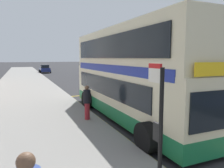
{
  "coord_description": "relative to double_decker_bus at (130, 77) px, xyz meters",
  "views": [
    {
      "loc": [
        -7.38,
        -2.33,
        3.01
      ],
      "look_at": [
        -2.72,
        8.53,
        1.55
      ],
      "focal_mm": 34.1,
      "sensor_mm": 36.0,
      "label": 1
    }
  ],
  "objects": [
    {
      "name": "parked_car_navy_far",
      "position": [
        -0.52,
        35.43,
        -1.26
      ],
      "size": [
        2.09,
        4.2,
        1.62
      ],
      "rotation": [
        0.0,
        0.0,
        3.11
      ],
      "color": "navy",
      "rests_on": "ground"
    },
    {
      "name": "pavement_near",
      "position": [
        -4.54,
        25.07,
        -1.99
      ],
      "size": [
        6.0,
        76.0,
        0.14
      ],
      "primitive_type": "cube",
      "color": "gray",
      "rests_on": "ground"
    },
    {
      "name": "parked_car_navy_across",
      "position": [
        5.32,
        22.77,
        -1.26
      ],
      "size": [
        2.09,
        4.2,
        1.62
      ],
      "rotation": [
        0.0,
        0.0,
        0.0
      ],
      "color": "navy",
      "rests_on": "ground"
    },
    {
      "name": "double_decker_bus",
      "position": [
        0.0,
        0.0,
        0.0
      ],
      "size": [
        3.14,
        10.49,
        4.4
      ],
      "color": "beige",
      "rests_on": "ground"
    },
    {
      "name": "bus_bay_markings",
      "position": [
        -0.13,
        0.03,
        -2.06
      ],
      "size": [
        2.82,
        14.29,
        0.01
      ],
      "color": "gold",
      "rests_on": "ground"
    },
    {
      "name": "pedestrian_further_back",
      "position": [
        -2.16,
        0.13,
        -1.05
      ],
      "size": [
        0.34,
        0.34,
        1.61
      ],
      "color": "maroon",
      "rests_on": "pavement_near"
    },
    {
      "name": "bus_stop_sign",
      "position": [
        -2.32,
        -5.67,
        -0.31
      ],
      "size": [
        0.09,
        0.51,
        2.75
      ],
      "color": "black",
      "rests_on": "pavement_near"
    },
    {
      "name": "ground_plane",
      "position": [
        2.46,
        25.07,
        -2.06
      ],
      "size": [
        260.0,
        260.0,
        0.0
      ],
      "primitive_type": "plane",
      "color": "#28282B"
    }
  ]
}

